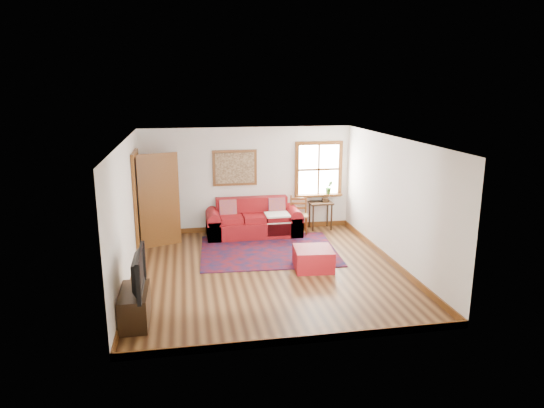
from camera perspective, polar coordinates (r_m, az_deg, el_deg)
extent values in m
plane|color=#3B200F|center=(9.34, -0.60, -7.86)|extent=(5.50, 5.50, 0.00)
cube|color=silver|center=(11.61, -2.91, 2.87)|extent=(5.00, 0.04, 2.50)
cube|color=silver|center=(6.37, 3.57, -6.35)|extent=(5.00, 0.04, 2.50)
cube|color=silver|center=(8.89, -16.71, -1.09)|extent=(0.04, 5.50, 2.50)
cube|color=silver|center=(9.68, 14.13, 0.26)|extent=(0.04, 5.50, 2.50)
cube|color=white|center=(8.73, -0.64, 7.58)|extent=(5.00, 5.50, 0.04)
cube|color=brown|center=(11.88, -2.83, -2.79)|extent=(5.00, 0.03, 0.12)
cube|color=brown|center=(9.26, -16.11, -8.22)|extent=(0.03, 5.50, 0.12)
cube|color=brown|center=(10.01, 13.65, -6.38)|extent=(0.03, 5.50, 0.12)
cube|color=white|center=(11.91, 5.49, 4.08)|extent=(1.00, 0.02, 1.20)
cube|color=brown|center=(11.80, 5.58, 7.15)|extent=(1.18, 0.06, 0.09)
cube|color=brown|center=(12.02, 5.44, 1.03)|extent=(1.18, 0.06, 0.09)
cube|color=brown|center=(11.76, 2.94, 4.00)|extent=(0.09, 0.06, 1.20)
cube|color=brown|center=(12.05, 8.01, 4.12)|extent=(0.09, 0.06, 1.20)
cube|color=brown|center=(11.89, 5.51, 4.06)|extent=(1.00, 0.04, 0.05)
cube|color=brown|center=(11.95, 5.53, 1.08)|extent=(1.15, 0.20, 0.04)
imported|color=#336A25|center=(11.96, 6.73, 1.96)|extent=(0.18, 0.15, 0.33)
cube|color=black|center=(10.49, -15.67, -0.07)|extent=(0.02, 0.90, 2.05)
cube|color=brown|center=(10.01, -15.74, -0.73)|extent=(0.06, 0.09, 2.05)
cube|color=brown|center=(10.97, -15.29, 0.55)|extent=(0.06, 0.09, 2.05)
cube|color=brown|center=(10.29, -15.89, 5.73)|extent=(0.06, 1.08, 0.09)
cube|color=brown|center=(10.74, -13.13, 0.41)|extent=(0.86, 0.35, 2.05)
cube|color=silver|center=(10.72, -13.16, 0.94)|extent=(0.56, 0.22, 1.33)
cube|color=brown|center=(11.50, -4.40, 4.26)|extent=(1.05, 0.04, 0.85)
cube|color=tan|center=(11.47, -4.38, 4.23)|extent=(0.92, 0.03, 0.72)
cube|color=#5E0D15|center=(10.41, -0.42, -5.49)|extent=(2.98, 2.45, 0.02)
cube|color=maroon|center=(11.40, -2.15, -2.80)|extent=(2.20, 0.91, 0.38)
cube|color=maroon|center=(11.61, -2.40, -0.31)|extent=(1.71, 0.25, 0.48)
cube|color=maroon|center=(11.30, -6.91, -2.80)|extent=(0.31, 0.91, 0.48)
cube|color=maroon|center=(11.56, 2.49, -2.34)|extent=(0.31, 0.91, 0.48)
cube|color=#CC691C|center=(11.38, -5.20, -0.49)|extent=(0.40, 0.20, 0.42)
cube|color=#CC691C|center=(11.54, 0.57, -0.24)|extent=(0.40, 0.20, 0.42)
cube|color=silver|center=(11.23, 0.63, -1.26)|extent=(0.55, 0.50, 0.04)
cube|color=maroon|center=(9.40, 4.88, -6.43)|extent=(0.78, 0.78, 0.41)
cube|color=black|center=(11.88, 5.75, 0.13)|extent=(0.56, 0.42, 0.04)
cylinder|color=black|center=(11.74, 4.86, -1.71)|extent=(0.04, 0.04, 0.64)
cylinder|color=black|center=(11.87, 7.01, -1.60)|extent=(0.04, 0.04, 0.64)
cylinder|color=black|center=(12.06, 4.44, -1.28)|extent=(0.04, 0.04, 0.64)
cylinder|color=black|center=(12.18, 6.54, -1.18)|extent=(0.04, 0.04, 0.64)
cube|color=tan|center=(11.51, 3.16, -1.33)|extent=(0.48, 0.46, 0.04)
cylinder|color=brown|center=(11.40, 2.29, -2.68)|extent=(0.04, 0.04, 0.43)
cylinder|color=brown|center=(11.43, 4.09, -2.68)|extent=(0.04, 0.04, 0.43)
cylinder|color=brown|center=(11.67, 2.23, -1.11)|extent=(0.04, 0.04, 0.90)
cylinder|color=brown|center=(11.69, 3.99, -1.11)|extent=(0.04, 0.04, 0.90)
cube|color=brown|center=(11.62, 3.13, 0.06)|extent=(0.36, 0.09, 0.27)
cube|color=black|center=(7.63, -15.85, -11.52)|extent=(0.41, 0.91, 0.50)
imported|color=black|center=(7.38, -16.00, -7.72)|extent=(0.14, 1.06, 0.61)
cylinder|color=silver|center=(7.86, -15.38, -8.01)|extent=(0.12, 0.12, 0.18)
cylinder|color=#FFA53F|center=(7.87, -15.37, -8.21)|extent=(0.07, 0.07, 0.12)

